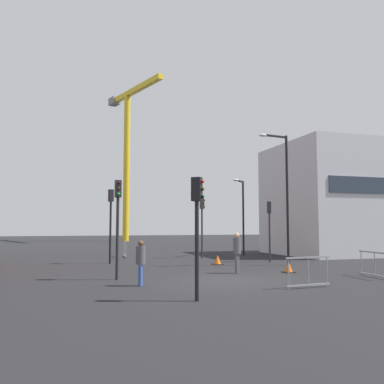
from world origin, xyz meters
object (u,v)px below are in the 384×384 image
at_px(traffic_light_median, 202,218).
at_px(traffic_cone_by_barrier, 289,267).
at_px(streetlamp_short, 242,209).
at_px(traffic_light_verge, 197,217).
at_px(traffic_light_near, 111,214).
at_px(pedestrian_walking, 237,249).
at_px(pedestrian_waiting, 141,260).
at_px(streetlamp_tall, 284,188).
at_px(traffic_light_corner, 269,221).
at_px(construction_crane, 128,142).
at_px(traffic_light_island, 118,213).
at_px(traffic_cone_on_verge, 218,260).

xyz_separation_m(traffic_light_median, traffic_cone_by_barrier, (1.08, -9.41, -2.46)).
relative_size(streetlamp_short, traffic_light_verge, 1.54).
bearing_deg(traffic_light_near, pedestrian_walking, -52.43).
relative_size(traffic_light_near, pedestrian_waiting, 2.62).
height_order(streetlamp_tall, streetlamp_short, streetlamp_tall).
xyz_separation_m(traffic_light_verge, traffic_light_corner, (8.16, 11.07, 0.03)).
relative_size(traffic_light_verge, traffic_light_median, 0.89).
bearing_deg(traffic_cone_by_barrier, traffic_light_corner, 70.81).
bearing_deg(construction_crane, traffic_cone_by_barrier, -87.92).
bearing_deg(traffic_light_corner, traffic_light_median, 125.98).
distance_m(traffic_light_verge, traffic_light_corner, 13.75).
bearing_deg(construction_crane, traffic_light_verge, -95.68).
height_order(traffic_light_median, traffic_cone_by_barrier, traffic_light_median).
relative_size(construction_crane, traffic_light_near, 5.17).
bearing_deg(construction_crane, streetlamp_tall, -85.52).
height_order(streetlamp_short, traffic_light_median, streetlamp_short).
distance_m(traffic_light_verge, traffic_cone_by_barrier, 8.78).
height_order(traffic_light_island, pedestrian_walking, traffic_light_island).
xyz_separation_m(streetlamp_short, traffic_light_corner, (-0.54, -5.25, -0.94)).
relative_size(traffic_light_median, traffic_cone_by_barrier, 7.75).
height_order(traffic_light_median, traffic_cone_on_verge, traffic_light_median).
distance_m(streetlamp_short, traffic_cone_by_barrier, 11.33).
height_order(construction_crane, traffic_light_median, construction_crane).
xyz_separation_m(pedestrian_walking, traffic_cone_by_barrier, (2.39, -0.43, -0.85)).
bearing_deg(traffic_cone_by_barrier, traffic_light_median, 96.54).
xyz_separation_m(traffic_light_near, traffic_cone_by_barrier, (7.45, -7.01, -2.60)).
bearing_deg(streetlamp_tall, construction_crane, 94.48).
bearing_deg(construction_crane, streetlamp_short, -82.88).
height_order(construction_crane, pedestrian_waiting, construction_crane).
bearing_deg(traffic_light_median, traffic_cone_by_barrier, -83.46).
distance_m(streetlamp_short, traffic_light_verge, 18.52).
bearing_deg(streetlamp_short, traffic_light_verge, -118.05).
bearing_deg(traffic_light_island, pedestrian_waiting, -72.84).
relative_size(streetlamp_tall, traffic_light_verge, 2.01).
distance_m(streetlamp_tall, traffic_cone_by_barrier, 5.23).
height_order(pedestrian_waiting, traffic_cone_by_barrier, pedestrian_waiting).
relative_size(streetlamp_short, traffic_light_near, 1.29).
distance_m(construction_crane, traffic_light_median, 34.72).
bearing_deg(traffic_light_corner, pedestrian_waiting, -140.41).
relative_size(construction_crane, pedestrian_waiting, 13.53).
distance_m(traffic_light_corner, traffic_light_median, 5.01).
height_order(streetlamp_short, traffic_light_verge, streetlamp_short).
bearing_deg(traffic_cone_by_barrier, traffic_light_verge, -137.76).
relative_size(streetlamp_tall, traffic_light_island, 1.79).
distance_m(streetlamp_tall, pedestrian_waiting, 10.81).
bearing_deg(traffic_light_island, traffic_light_near, 86.27).
height_order(construction_crane, streetlamp_tall, construction_crane).
relative_size(construction_crane, pedestrian_walking, 11.93).
distance_m(traffic_light_near, pedestrian_walking, 8.48).
relative_size(streetlamp_short, traffic_light_median, 1.37).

